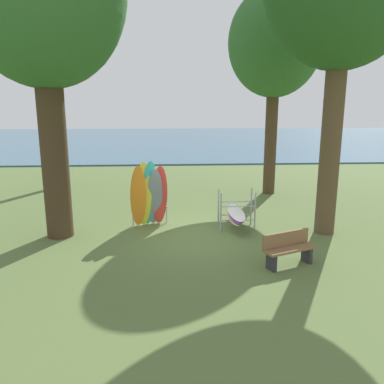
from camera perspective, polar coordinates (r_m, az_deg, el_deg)
ground_plane at (r=12.01m, az=-0.17°, el=-6.51°), size 80.00×80.00×0.00m
lake_water at (r=43.30m, az=-2.59°, el=7.72°), size 80.00×36.00×0.10m
tree_mid_behind at (r=17.72m, az=12.11°, el=20.48°), size 3.94×3.94×8.75m
tree_far_left_back at (r=19.66m, az=-21.00°, el=20.42°), size 3.52×3.52×8.92m
leaning_board_pile at (r=12.70m, az=-6.36°, el=-0.54°), size 1.29×0.90×2.24m
board_storage_rack at (r=12.75m, az=6.45°, el=-3.20°), size 1.15×2.13×1.25m
park_bench at (r=10.10m, az=14.01°, el=-8.02°), size 1.45×0.92×0.85m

